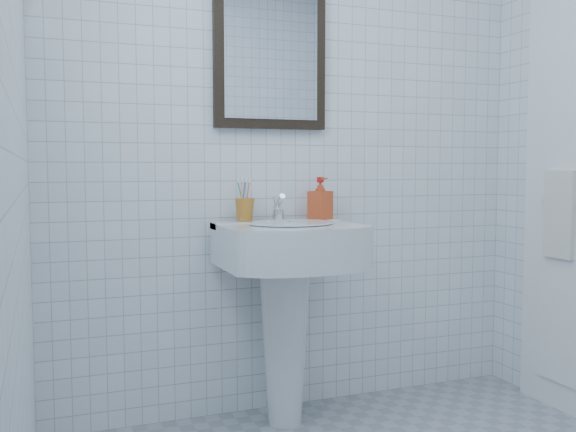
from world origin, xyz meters
name	(u,v)px	position (x,y,z in m)	size (l,w,h in m)	color
wall_back	(296,127)	(0.00, 1.20, 1.25)	(2.20, 0.02, 2.50)	white
wall_left	(16,80)	(-1.10, 0.00, 1.25)	(0.02, 2.40, 2.50)	white
washbasin	(287,289)	(-0.12, 0.99, 0.57)	(0.56, 0.41, 0.86)	silver
faucet	(278,210)	(-0.12, 1.09, 0.89)	(0.05, 0.10, 0.12)	silver
toothbrush_cup	(245,210)	(-0.27, 1.10, 0.90)	(0.08, 0.08, 0.10)	#BB6F22
soap_dispenser	(320,198)	(0.08, 1.10, 0.94)	(0.08, 0.08, 0.18)	red
wall_mirror	(270,56)	(-0.12, 1.18, 1.55)	(0.50, 0.04, 0.62)	black
towel_ring	(565,173)	(1.06, 0.71, 1.05)	(0.18, 0.18, 0.01)	silver
hand_towel	(560,214)	(1.04, 0.71, 0.87)	(0.03, 0.16, 0.38)	silver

